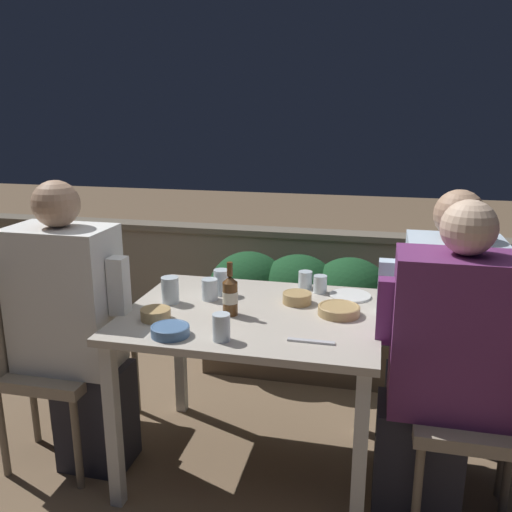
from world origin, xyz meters
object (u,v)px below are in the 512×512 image
Objects in this scene: chair_right_far at (489,359)px; person_blue_shirt at (438,340)px; person_purple_stripe at (444,370)px; beer_bottle at (230,295)px; person_white_polo at (75,329)px; chair_left_near at (35,340)px; chair_left_far at (63,319)px; chair_right_near at (502,391)px.

chair_right_far is 0.21m from person_blue_shirt.
person_purple_stripe is 5.65× the size of beer_bottle.
beer_bottle is at bearing -168.30° from person_blue_shirt.
person_blue_shirt is (-0.20, -0.00, 0.07)m from chair_right_far.
person_white_polo is at bearing -171.63° from chair_right_far.
person_blue_shirt is (1.69, 0.25, 0.07)m from chair_left_near.
person_white_polo reaches higher than person_purple_stripe.
chair_left_far is 1.00× the size of chair_right_far.
chair_left_far is 0.76× the size of person_purple_stripe.
person_blue_shirt is at bearing -0.03° from chair_left_far.
person_white_polo reaches higher than chair_left_far.
chair_left_near is at bearing 179.69° from chair_right_near.
person_white_polo reaches higher than chair_left_near.
chair_right_far is at bearing 9.46° from beer_bottle.
person_purple_stripe reaches higher than person_blue_shirt.
person_purple_stripe is (1.49, -0.01, -0.01)m from person_white_polo.
chair_right_near is at bearing -89.94° from chair_right_far.
person_purple_stripe is 0.33m from chair_right_far.
chair_left_far is at bearing 168.99° from beer_bottle.
person_white_polo is (0.20, 0.00, 0.07)m from chair_left_near.
person_blue_shirt is at bearing 9.48° from person_white_polo.
chair_right_near is at bearing -52.15° from person_blue_shirt.
person_white_polo is 1.71m from chair_right_far.
beer_bottle is at bearing 5.13° from chair_left_near.
chair_left_far is at bearing 171.38° from person_purple_stripe.
person_purple_stripe is (1.69, -0.01, 0.06)m from chair_left_near.
chair_left_far is 0.76× the size of person_blue_shirt.
person_white_polo reaches higher than chair_right_near.
chair_left_near is 4.27× the size of beer_bottle.
beer_bottle is at bearing 6.66° from person_white_polo.
chair_left_far is at bearing 131.69° from person_white_polo.
person_white_polo is 1.51m from person_blue_shirt.
chair_left_near is 0.74× the size of person_white_polo.
chair_right_far is 1.07m from beer_bottle.
person_purple_stripe is at bearing -127.75° from chair_right_far.
person_white_polo is at bearing -173.34° from beer_bottle.
chair_left_near is 1.00× the size of chair_right_near.
person_purple_stripe is 1.32× the size of chair_right_far.
chair_right_near is 1.00× the size of chair_right_far.
chair_right_near is (1.89, -0.01, 0.00)m from chair_left_near.
person_white_polo is 1.02× the size of person_purple_stripe.
chair_right_near is (1.91, -0.26, 0.00)m from chair_left_far.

